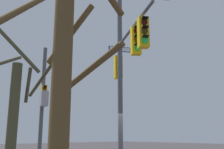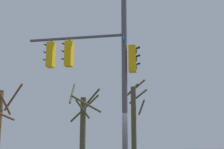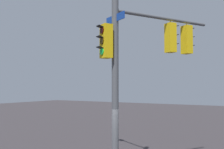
% 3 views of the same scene
% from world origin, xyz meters
% --- Properties ---
extents(main_signal_pole_assembly, '(4.28, 4.68, 9.12)m').
position_xyz_m(main_signal_pole_assembly, '(-0.76, 0.51, 5.07)').
color(main_signal_pole_assembly, '#4C4F54').
rests_on(main_signal_pole_assembly, ground).
extents(bare_tree_across_street, '(1.49, 1.77, 5.82)m').
position_xyz_m(bare_tree_across_street, '(4.08, 8.76, 2.86)').
color(bare_tree_across_street, '#48462C').
rests_on(bare_tree_across_street, ground).
extents(bare_tree_corner, '(1.94, 1.98, 4.67)m').
position_xyz_m(bare_tree_corner, '(-0.44, 5.26, 2.24)').
color(bare_tree_corner, '#48472E').
rests_on(bare_tree_corner, ground).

